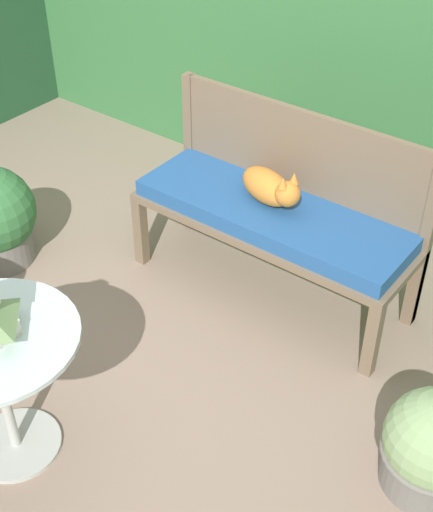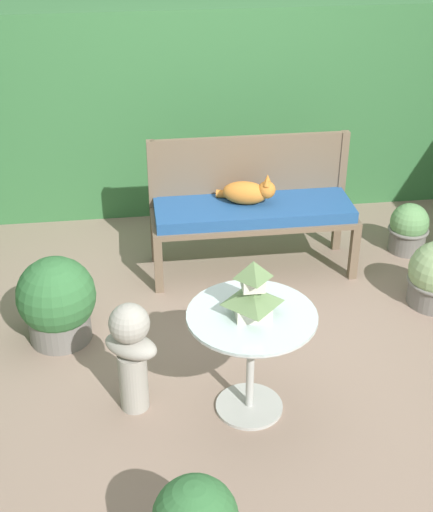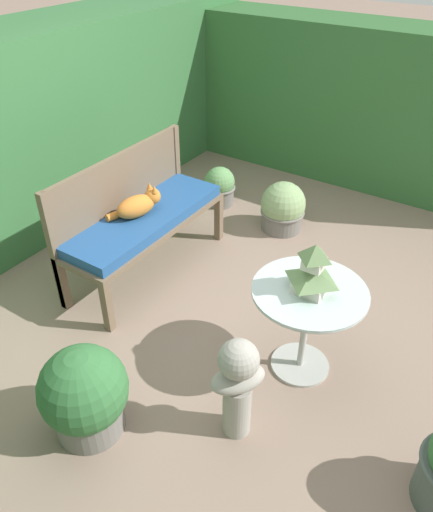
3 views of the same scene
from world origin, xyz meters
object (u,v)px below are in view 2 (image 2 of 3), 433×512
Objects in this scene: pagoda_birdhouse at (253,292)px; garden_bust at (131,349)px; garden_bench at (253,214)px; cat at (248,192)px; potted_plant_patio_mid at (409,229)px; potted_plant_table_far at (57,302)px; patio_table at (251,335)px.

pagoda_birdhouse is 0.47× the size of garden_bust.
cat is (-0.04, 0.02, 0.17)m from garden_bench.
garden_bust is at bearing -123.16° from garden_bench.
potted_plant_table_far is at bearing -162.69° from potted_plant_patio_mid.
potted_plant_table_far reaches higher than potted_plant_patio_mid.
potted_plant_patio_mid is at bearing 17.31° from potted_plant_table_far.
potted_plant_patio_mid is (1.30, 0.10, -0.44)m from cat.
potted_plant_table_far is at bearing 156.26° from garden_bust.
garden_bust is (-0.93, -1.42, -0.06)m from garden_bench.
patio_table is at bearing -133.22° from potted_plant_patio_mid.
patio_table is 0.28m from pagoda_birdhouse.
garden_bench is 4.59× the size of pagoda_birdhouse.
garden_bench is at bearing -174.44° from potted_plant_patio_mid.
patio_table is 2.28m from potted_plant_patio_mid.
pagoda_birdhouse reaches higher than garden_bench.
potted_plant_table_far is 1.47× the size of potted_plant_patio_mid.
garden_bust is at bearing 171.18° from patio_table.
cat is at bearing 146.84° from garden_bench.
garden_bench reaches higher than potted_plant_patio_mid.
patio_table is 2.16× the size of pagoda_birdhouse.
garden_bench is at bearing 26.88° from potted_plant_table_far.
garden_bust is 1.74× the size of potted_plant_patio_mid.
cat is 0.60× the size of garden_bust.
garden_bench is 3.62× the size of cat.
potted_plant_table_far is (-1.10, 0.82, -0.51)m from pagoda_birdhouse.
garden_bench is at bearing 79.49° from patio_table.
pagoda_birdhouse is at bearing -133.22° from potted_plant_patio_mid.
potted_plant_patio_mid is (2.65, 0.83, -0.09)m from potted_plant_table_far.
pagoda_birdhouse is (0.00, 0.00, 0.28)m from patio_table.
potted_plant_table_far is (-1.35, -0.73, -0.35)m from cat.
patio_table is (-0.25, -1.54, -0.12)m from cat.
potted_plant_table_far is 2.77m from potted_plant_patio_mid.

